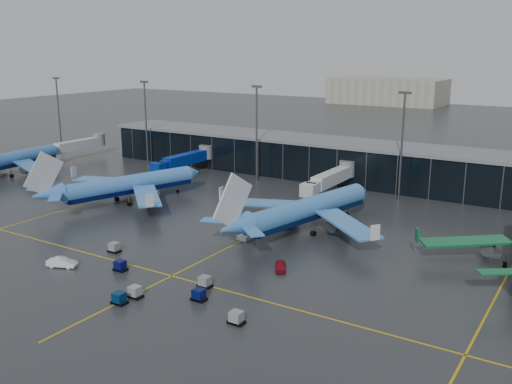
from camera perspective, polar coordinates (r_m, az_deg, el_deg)
The scene contains 12 objects.
ground at distance 109.07m, azimuth -7.31°, elevation -4.68°, with size 600.00×600.00×0.00m, color #282B2D.
terminal_pier at distance 158.76m, azimuth 6.98°, elevation 3.34°, with size 142.00×17.00×10.70m.
jet_bridges at distance 161.61m, azimuth -7.29°, elevation 3.21°, with size 94.00×27.50×7.20m.
flood_masts at distance 144.55m, azimuth 6.82°, elevation 5.65°, with size 203.00×0.50×25.50m.
taxi_lines at distance 111.63m, azimuth 0.15°, elevation -4.11°, with size 220.00×120.00×0.02m.
airliner_klm_west at distance 175.28m, azimuth -23.57°, elevation 3.74°, with size 38.81×44.20×13.58m, color #3A71BE, non-canonical shape.
airliner_arkefly at distance 135.45m, azimuth -12.51°, elevation 1.80°, with size 38.66×44.03×13.53m, color #4486DF, non-canonical shape.
airliner_klm_near at distance 112.03m, azimuth 5.30°, elevation -0.39°, with size 39.81×45.34×13.93m, color #4388DC, non-canonical shape.
baggage_carts at distance 87.78m, azimuth -9.73°, elevation -9.04°, with size 35.69×16.26×1.70m.
mobile_airstair at distance 108.12m, azimuth -0.98°, elevation -4.30°, with size 2.48×3.39×3.45m.
service_van_red at distance 93.37m, azimuth 2.47°, elevation -7.41°, with size 1.71×4.26×1.45m, color maroon.
service_van_white at distance 99.87m, azimuth -18.83°, elevation -6.67°, with size 1.72×4.95×1.63m, color white.
Camera 1 is at (66.32, -79.15, 35.14)m, focal length 40.00 mm.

